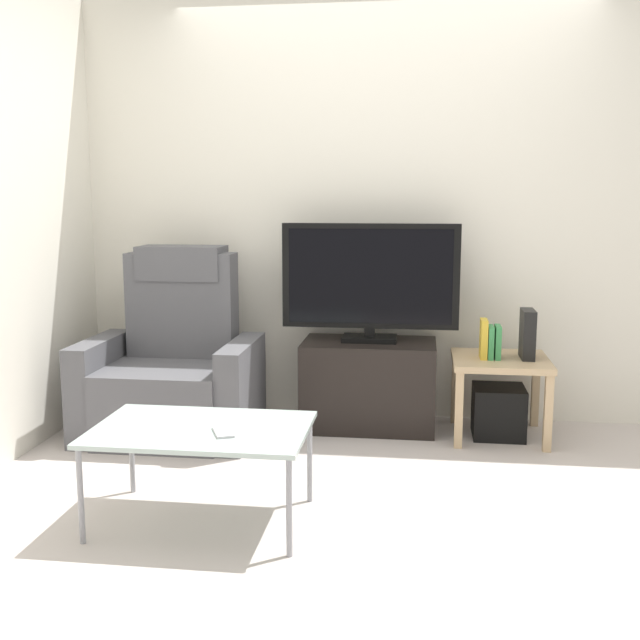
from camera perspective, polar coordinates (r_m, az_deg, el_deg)
ground_plane at (r=3.85m, az=3.42°, el=-11.66°), size 6.40×6.40×0.00m
wall_back at (r=4.72m, az=4.60°, el=8.37°), size 6.40×0.06×2.60m
tv_stand at (r=4.56m, az=3.68°, el=-4.83°), size 0.78×0.47×0.52m
television at (r=4.47m, az=3.78°, el=3.05°), size 1.04×0.20×0.70m
recliner_armchair at (r=4.51m, az=-10.94°, el=-3.72°), size 0.98×0.78×1.08m
side_table at (r=4.47m, az=13.36°, el=-3.70°), size 0.54×0.54×0.46m
subwoofer_box at (r=4.53m, az=13.24°, el=-6.70°), size 0.29×0.29×0.29m
book_leftmost at (r=4.40m, az=12.18°, el=-1.39°), size 0.04×0.14×0.22m
book_middle at (r=4.41m, az=12.67°, el=-1.63°), size 0.03×0.13×0.19m
book_rightmost at (r=4.41m, az=13.18°, el=-1.62°), size 0.03×0.14×0.19m
game_console at (r=4.45m, az=15.30°, el=-1.02°), size 0.07×0.20×0.28m
coffee_table at (r=3.26m, az=-8.89°, el=-8.38°), size 0.90×0.60×0.42m
cell_phone at (r=3.16m, az=-7.28°, el=-8.34°), size 0.12×0.17×0.01m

